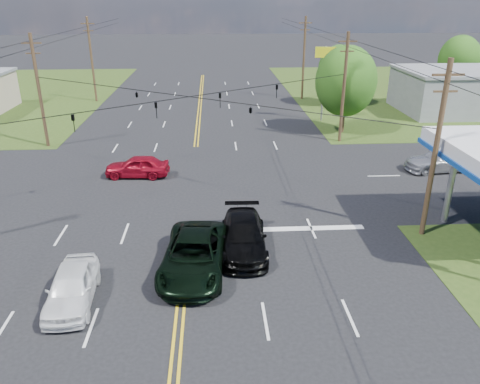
{
  "coord_description": "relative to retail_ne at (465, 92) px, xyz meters",
  "views": [
    {
      "loc": [
        1.56,
        -19.44,
        12.24
      ],
      "look_at": [
        3.05,
        6.0,
        1.52
      ],
      "focal_mm": 35.0,
      "sensor_mm": 36.0,
      "label": 1
    }
  ],
  "objects": [
    {
      "name": "pole_ne",
      "position": [
        -17.0,
        -11.0,
        2.72
      ],
      "size": [
        1.6,
        0.28,
        9.5
      ],
      "color": "#42271C",
      "rests_on": "ground"
    },
    {
      "name": "pole_se",
      "position": [
        -17.0,
        -29.0,
        2.72
      ],
      "size": [
        1.6,
        0.28,
        9.5
      ],
      "color": "#42271C",
      "rests_on": "ground"
    },
    {
      "name": "suv_black",
      "position": [
        -27.0,
        -30.2,
        -1.39
      ],
      "size": [
        2.42,
        5.66,
        1.63
      ],
      "primitive_type": "imported",
      "rotation": [
        0.0,
        0.0,
        -0.03
      ],
      "color": "black",
      "rests_on": "ground"
    },
    {
      "name": "pole_nw",
      "position": [
        -43.0,
        -11.0,
        2.72
      ],
      "size": [
        1.6,
        0.28,
        9.5
      ],
      "color": "#42271C",
      "rests_on": "ground"
    },
    {
      "name": "tree_right_a",
      "position": [
        -16.0,
        -8.0,
        2.67
      ],
      "size": [
        5.7,
        5.7,
        8.18
      ],
      "color": "#42271C",
      "rests_on": "ground"
    },
    {
      "name": "sedan_red",
      "position": [
        -34.04,
        -19.0,
        -1.42
      ],
      "size": [
        4.7,
        2.13,
        1.56
      ],
      "primitive_type": "imported",
      "rotation": [
        0.0,
        0.0,
        -1.63
      ],
      "color": "maroon",
      "rests_on": "ground"
    },
    {
      "name": "power_lines",
      "position": [
        -30.0,
        -22.0,
        6.4
      ],
      "size": [
        26.04,
        100.0,
        0.64
      ],
      "color": "black",
      "rests_on": "ground"
    },
    {
      "name": "ground",
      "position": [
        -30.0,
        -20.0,
        -2.2
      ],
      "size": [
        280.0,
        280.0,
        0.0
      ],
      "primitive_type": "plane",
      "color": "black",
      "rests_on": "ground"
    },
    {
      "name": "pole_right_far",
      "position": [
        -17.0,
        8.0,
        2.97
      ],
      "size": [
        1.6,
        0.28,
        10.0
      ],
      "color": "#42271C",
      "rests_on": "ground"
    },
    {
      "name": "polesign_ne",
      "position": [
        -17.0,
        -3.36,
        3.65
      ],
      "size": [
        2.1,
        0.63,
        7.59
      ],
      "color": "#A5A5AA",
      "rests_on": "ground"
    },
    {
      "name": "pickup_dkgreen",
      "position": [
        -29.5,
        -32.06,
        -1.33
      ],
      "size": [
        3.46,
        6.52,
        1.75
      ],
      "primitive_type": "imported",
      "rotation": [
        0.0,
        0.0,
        -0.09
      ],
      "color": "black",
      "rests_on": "ground"
    },
    {
      "name": "span_wire_signals",
      "position": [
        -30.0,
        -20.0,
        3.8
      ],
      "size": [
        26.0,
        18.0,
        1.13
      ],
      "color": "black",
      "rests_on": "ground"
    },
    {
      "name": "tree_right_b",
      "position": [
        -13.5,
        4.0,
        2.02
      ],
      "size": [
        4.94,
        4.94,
        7.09
      ],
      "color": "#42271C",
      "rests_on": "ground"
    },
    {
      "name": "grass_ne",
      "position": [
        5.0,
        12.0,
        -2.2
      ],
      "size": [
        46.0,
        48.0,
        0.03
      ],
      "primitive_type": "cube",
      "color": "#2A4114",
      "rests_on": "ground"
    },
    {
      "name": "pickup_white",
      "position": [
        -34.63,
        -34.24,
        -1.42
      ],
      "size": [
        2.13,
        4.71,
        1.57
      ],
      "primitive_type": "imported",
      "rotation": [
        0.0,
        0.0,
        0.06
      ],
      "color": "white",
      "rests_on": "ground"
    },
    {
      "name": "stop_bar",
      "position": [
        -25.0,
        -28.0,
        -2.2
      ],
      "size": [
        10.0,
        0.5,
        0.02
      ],
      "primitive_type": "cube",
      "color": "silver",
      "rests_on": "ground"
    },
    {
      "name": "pole_left_far",
      "position": [
        -43.0,
        8.0,
        2.97
      ],
      "size": [
        1.6,
        0.28,
        10.0
      ],
      "color": "#42271C",
      "rests_on": "ground"
    },
    {
      "name": "sedan_far",
      "position": [
        -11.28,
        -19.0,
        -1.39
      ],
      "size": [
        5.8,
        2.82,
        1.63
      ],
      "primitive_type": "imported",
      "rotation": [
        0.0,
        0.0,
        -1.47
      ],
      "color": "#B7B7BC",
      "rests_on": "ground"
    },
    {
      "name": "tree_far_r",
      "position": [
        4.0,
        10.0,
        2.34
      ],
      "size": [
        5.32,
        5.32,
        7.63
      ],
      "color": "#42271C",
      "rests_on": "ground"
    },
    {
      "name": "retail_ne",
      "position": [
        0.0,
        0.0,
        0.0
      ],
      "size": [
        14.0,
        10.0,
        4.4
      ],
      "primitive_type": "cube",
      "color": "slate",
      "rests_on": "ground"
    }
  ]
}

